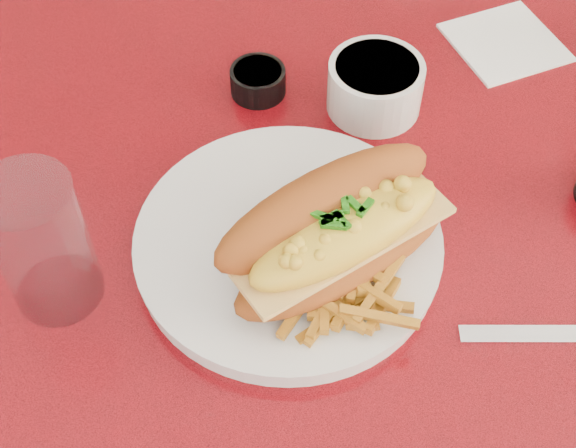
# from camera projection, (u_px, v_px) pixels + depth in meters

# --- Properties ---
(diner_table) EXTENTS (1.23, 0.83, 0.77)m
(diner_table) POSITION_uv_depth(u_px,v_px,m) (454.00, 324.00, 0.86)
(diner_table) COLOR red
(diner_table) RESTS_ON ground
(booth_bench_far) EXTENTS (1.20, 0.51, 0.90)m
(booth_bench_far) POSITION_uv_depth(u_px,v_px,m) (416.00, 59.00, 1.61)
(booth_bench_far) COLOR #9C0A13
(booth_bench_far) RESTS_ON ground
(dinner_plate) EXTENTS (0.33, 0.33, 0.02)m
(dinner_plate) POSITION_uv_depth(u_px,v_px,m) (288.00, 244.00, 0.71)
(dinner_plate) COLOR silver
(dinner_plate) RESTS_ON diner_table
(mac_hoagie) EXTENTS (0.23, 0.22, 0.09)m
(mac_hoagie) POSITION_uv_depth(u_px,v_px,m) (337.00, 230.00, 0.66)
(mac_hoagie) COLOR #9D4C19
(mac_hoagie) RESTS_ON dinner_plate
(fries_pile) EXTENTS (0.11, 0.10, 0.03)m
(fries_pile) POSITION_uv_depth(u_px,v_px,m) (338.00, 280.00, 0.66)
(fries_pile) COLOR orange
(fries_pile) RESTS_ON dinner_plate
(fork) EXTENTS (0.09, 0.13, 0.00)m
(fork) POSITION_uv_depth(u_px,v_px,m) (355.00, 227.00, 0.71)
(fork) COLOR silver
(fork) RESTS_ON dinner_plate
(gravy_ramekin) EXTENTS (0.11, 0.11, 0.05)m
(gravy_ramekin) POSITION_uv_depth(u_px,v_px,m) (375.00, 85.00, 0.81)
(gravy_ramekin) COLOR silver
(gravy_ramekin) RESTS_ON diner_table
(sauce_cup_left) EXTENTS (0.07, 0.07, 0.03)m
(sauce_cup_left) POSITION_uv_depth(u_px,v_px,m) (258.00, 80.00, 0.84)
(sauce_cup_left) COLOR black
(sauce_cup_left) RESTS_ON diner_table
(water_tumbler) EXTENTS (0.09, 0.09, 0.13)m
(water_tumbler) POSITION_uv_depth(u_px,v_px,m) (43.00, 245.00, 0.64)
(water_tumbler) COLOR silver
(water_tumbler) RESTS_ON diner_table
(paper_napkin) EXTENTS (0.15, 0.15, 0.00)m
(paper_napkin) POSITION_uv_depth(u_px,v_px,m) (505.00, 42.00, 0.90)
(paper_napkin) COLOR white
(paper_napkin) RESTS_ON diner_table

